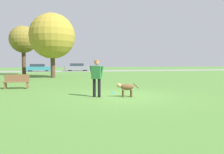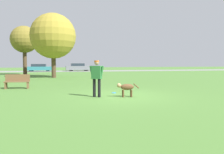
{
  "view_description": "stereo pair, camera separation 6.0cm",
  "coord_description": "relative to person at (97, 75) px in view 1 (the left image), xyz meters",
  "views": [
    {
      "loc": [
        -2.57,
        -9.74,
        1.55
      ],
      "look_at": [
        -0.4,
        -0.28,
        0.9
      ],
      "focal_mm": 35.0,
      "sensor_mm": 36.0,
      "label": 1
    },
    {
      "loc": [
        -2.51,
        -9.76,
        1.55
      ],
      "look_at": [
        -0.4,
        -0.28,
        0.9
      ],
      "focal_mm": 35.0,
      "sensor_mm": 36.0,
      "label": 2
    }
  ],
  "objects": [
    {
      "name": "park_bench",
      "position": [
        -4.14,
        4.18,
        -0.52
      ],
      "size": [
        1.43,
        0.53,
        0.84
      ],
      "rotation": [
        0.0,
        0.0,
        -0.09
      ],
      "color": "brown",
      "rests_on": "ground_plane"
    },
    {
      "name": "parked_car_teal",
      "position": [
        -5.51,
        29.86,
        -0.34
      ],
      "size": [
        4.58,
        1.77,
        1.28
      ],
      "rotation": [
        0.0,
        0.0,
        -0.01
      ],
      "color": "teal",
      "rests_on": "ground_plane"
    },
    {
      "name": "ground_plane",
      "position": [
        1.07,
        0.15,
        -0.97
      ],
      "size": [
        120.0,
        120.0,
        0.0
      ],
      "primitive_type": "plane",
      "color": "#4C7A33"
    },
    {
      "name": "tree_mid_center",
      "position": [
        -2.41,
        13.23,
        3.21
      ],
      "size": [
        4.53,
        4.53,
        6.46
      ],
      "color": "#4C3826",
      "rests_on": "ground_plane"
    },
    {
      "name": "frisbee",
      "position": [
        1.04,
        1.1,
        -0.96
      ],
      "size": [
        0.22,
        0.22,
        0.02
      ],
      "color": "#268CE5",
      "rests_on": "ground_plane"
    },
    {
      "name": "tree_far_left",
      "position": [
        -6.02,
        18.61,
        3.3
      ],
      "size": [
        3.24,
        3.24,
        5.94
      ],
      "color": "#4C3826",
      "rests_on": "ground_plane"
    },
    {
      "name": "parked_car_grey",
      "position": [
        1.14,
        30.17,
        -0.29
      ],
      "size": [
        4.55,
        2.05,
        1.38
      ],
      "rotation": [
        0.0,
        0.0,
        0.05
      ],
      "color": "slate",
      "rests_on": "ground_plane"
    },
    {
      "name": "person",
      "position": [
        0.0,
        0.0,
        0.0
      ],
      "size": [
        0.64,
        0.46,
        1.64
      ],
      "rotation": [
        0.0,
        0.0,
        -0.57
      ],
      "color": "black",
      "rests_on": "ground_plane"
    },
    {
      "name": "far_road_strip",
      "position": [
        1.07,
        29.91,
        -0.97
      ],
      "size": [
        120.0,
        6.0,
        0.01
      ],
      "color": "gray",
      "rests_on": "ground_plane"
    },
    {
      "name": "dog",
      "position": [
        1.29,
        -0.24,
        -0.54
      ],
      "size": [
        1.03,
        0.32,
        0.62
      ],
      "rotation": [
        0.0,
        0.0,
        3.06
      ],
      "color": "brown",
      "rests_on": "ground_plane"
    }
  ]
}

